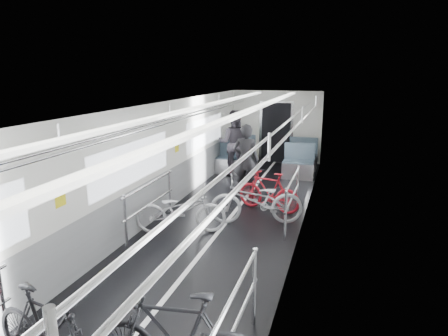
# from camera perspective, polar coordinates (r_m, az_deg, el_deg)

# --- Properties ---
(car_shell) EXTENTS (3.02, 14.01, 2.41)m
(car_shell) POSITION_cam_1_polar(r_m,az_deg,el_deg) (8.61, 1.71, 0.94)
(car_shell) COLOR black
(car_shell) RESTS_ON ground
(bike_left_mid) EXTENTS (1.62, 0.73, 0.94)m
(bike_left_mid) POSITION_cam_1_polar(r_m,az_deg,el_deg) (4.67, -23.73, -20.73)
(bike_left_mid) COLOR black
(bike_left_mid) RESTS_ON floor
(bike_left_far) EXTENTS (1.81, 1.13, 0.90)m
(bike_left_far) POSITION_cam_1_polar(r_m,az_deg,el_deg) (7.67, -6.17, -6.01)
(bike_left_far) COLOR #A8A8AD
(bike_left_far) RESTS_ON floor
(bike_right_mid) EXTENTS (1.98, 1.19, 0.98)m
(bike_right_mid) POSITION_cam_1_polar(r_m,az_deg,el_deg) (8.07, 4.67, -4.66)
(bike_right_mid) COLOR #A8A9AD
(bike_right_mid) RESTS_ON floor
(bike_right_far) EXTENTS (1.53, 0.80, 0.89)m
(bike_right_far) POSITION_cam_1_polar(r_m,az_deg,el_deg) (8.87, 6.41, -3.33)
(bike_right_far) COLOR #B21521
(bike_right_far) RESTS_ON floor
(bike_aisle) EXTENTS (0.83, 1.59, 0.80)m
(bike_aisle) POSITION_cam_1_polar(r_m,az_deg,el_deg) (9.86, 4.26, -1.82)
(bike_aisle) COLOR black
(bike_aisle) RESTS_ON floor
(person_standing) EXTENTS (0.67, 0.45, 1.78)m
(person_standing) POSITION_cam_1_polar(r_m,az_deg,el_deg) (9.88, 3.13, 1.18)
(person_standing) COLOR black
(person_standing) RESTS_ON floor
(person_seated) EXTENTS (1.02, 0.84, 1.92)m
(person_seated) POSITION_cam_1_polar(r_m,az_deg,el_deg) (11.81, 1.40, 3.61)
(person_seated) COLOR #29252C
(person_seated) RESTS_ON floor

